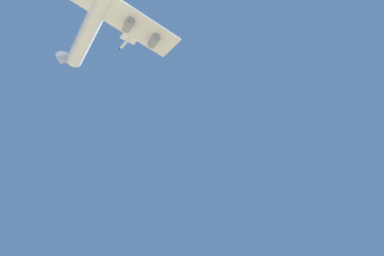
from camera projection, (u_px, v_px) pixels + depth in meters
carrier_jet at (102, 4)px, 132.74m from camera, size 78.61×60.17×20.70m
chase_jet_left_wing at (127, 40)px, 184.40m from camera, size 15.22×8.22×4.00m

